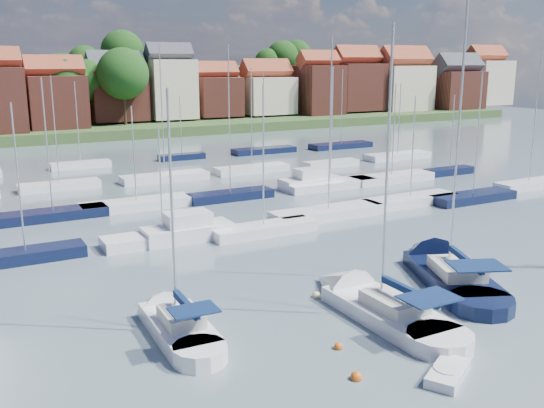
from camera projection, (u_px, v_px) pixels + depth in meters
ground at (169, 187)px, 66.90m from camera, size 260.00×260.00×0.00m
sailboat_left at (173, 322)px, 31.69m from camera, size 2.94×9.94×13.49m
sailboat_centre at (369, 303)px, 34.15m from camera, size 3.39×12.52×16.93m
sailboat_navy at (441, 268)px, 39.88m from camera, size 8.60×13.95×18.77m
tender at (448, 373)px, 26.70m from camera, size 3.11×2.57×0.61m
buoy_b at (356, 379)px, 26.66m from camera, size 0.54×0.54×0.54m
buoy_c at (338, 349)px, 29.49m from camera, size 0.44×0.44×0.44m
buoy_d at (422, 335)px, 31.02m from camera, size 0.43×0.43×0.43m
buoy_e at (361, 282)px, 38.41m from camera, size 0.55×0.55×0.55m
buoy_g at (316, 297)px, 35.91m from camera, size 0.50×0.50×0.50m
marina_field at (201, 190)px, 63.53m from camera, size 79.62×41.41×15.93m
far_shore_town at (51, 99)px, 146.19m from camera, size 212.46×90.00×22.27m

